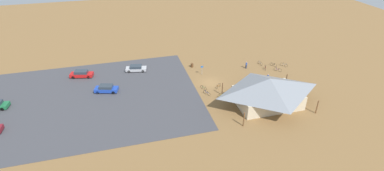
{
  "coord_description": "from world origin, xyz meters",
  "views": [
    {
      "loc": [
        17.57,
        50.0,
        29.91
      ],
      "look_at": [
        4.55,
        2.0,
        1.2
      ],
      "focal_mm": 27.32,
      "sensor_mm": 36.0,
      "label": 1
    }
  ],
  "objects_px": {
    "visitor_at_bikes": "(268,77)",
    "bicycle_black_yard_left": "(273,65)",
    "bicycle_orange_front_row": "(218,86)",
    "car_silver_inner_stall": "(136,68)",
    "trash_bin": "(192,65)",
    "bicycle_green_near_sign": "(204,88)",
    "bicycle_yellow_edge_south": "(221,95)",
    "bicycle_silver_mid_cluster": "(284,65)",
    "bicycle_red_lone_west": "(265,68)",
    "bicycle_white_yard_center": "(260,63)",
    "bicycle_blue_trailside": "(207,93)",
    "lot_sign": "(202,69)",
    "bicycle_purple_back_row": "(278,70)",
    "car_red_aisle_side": "(82,74)",
    "visitor_crossing_yard": "(246,65)",
    "bike_pavilion": "(269,90)",
    "car_blue_back_corner": "(106,89)"
  },
  "relations": [
    {
      "from": "visitor_at_bikes",
      "to": "bicycle_black_yard_left",
      "type": "bearing_deg",
      "value": -127.39
    },
    {
      "from": "bicycle_orange_front_row",
      "to": "car_silver_inner_stall",
      "type": "xyz_separation_m",
      "value": [
        15.25,
        -11.78,
        0.33
      ]
    },
    {
      "from": "visitor_at_bikes",
      "to": "trash_bin",
      "type": "bearing_deg",
      "value": -37.86
    },
    {
      "from": "bicycle_green_near_sign",
      "to": "bicycle_yellow_edge_south",
      "type": "relative_size",
      "value": 1.01
    },
    {
      "from": "bicycle_silver_mid_cluster",
      "to": "bicycle_yellow_edge_south",
      "type": "distance_m",
      "value": 20.65
    },
    {
      "from": "trash_bin",
      "to": "bicycle_red_lone_west",
      "type": "xyz_separation_m",
      "value": [
        -15.7,
        5.47,
        -0.06
      ]
    },
    {
      "from": "bicycle_white_yard_center",
      "to": "bicycle_blue_trailside",
      "type": "bearing_deg",
      "value": 30.44
    },
    {
      "from": "bicycle_blue_trailside",
      "to": "visitor_at_bikes",
      "type": "bearing_deg",
      "value": -172.45
    },
    {
      "from": "lot_sign",
      "to": "bicycle_black_yard_left",
      "type": "xyz_separation_m",
      "value": [
        -17.17,
        0.26,
        -1.03
      ]
    },
    {
      "from": "bicycle_purple_back_row",
      "to": "car_red_aisle_side",
      "type": "xyz_separation_m",
      "value": [
        42.11,
        -8.52,
        0.39
      ]
    },
    {
      "from": "bicycle_blue_trailside",
      "to": "bicycle_white_yard_center",
      "type": "distance_m",
      "value": 18.66
    },
    {
      "from": "visitor_crossing_yard",
      "to": "car_silver_inner_stall",
      "type": "bearing_deg",
      "value": -11.88
    },
    {
      "from": "bike_pavilion",
      "to": "visitor_crossing_yard",
      "type": "xyz_separation_m",
      "value": [
        -2.41,
        -14.46,
        -2.14
      ]
    },
    {
      "from": "bicycle_black_yard_left",
      "to": "bicycle_white_yard_center",
      "type": "height_order",
      "value": "bicycle_white_yard_center"
    },
    {
      "from": "bicycle_silver_mid_cluster",
      "to": "bicycle_yellow_edge_south",
      "type": "height_order",
      "value": "bicycle_silver_mid_cluster"
    },
    {
      "from": "car_blue_back_corner",
      "to": "visitor_at_bikes",
      "type": "distance_m",
      "value": 33.0
    },
    {
      "from": "lot_sign",
      "to": "bicycle_orange_front_row",
      "type": "relative_size",
      "value": 1.54
    },
    {
      "from": "bicycle_yellow_edge_south",
      "to": "car_blue_back_corner",
      "type": "relative_size",
      "value": 0.33
    },
    {
      "from": "trash_bin",
      "to": "lot_sign",
      "type": "bearing_deg",
      "value": 104.95
    },
    {
      "from": "bicycle_black_yard_left",
      "to": "visitor_crossing_yard",
      "type": "xyz_separation_m",
      "value": [
        6.54,
        -0.58,
        0.48
      ]
    },
    {
      "from": "bike_pavilion",
      "to": "lot_sign",
      "type": "xyz_separation_m",
      "value": [
        8.22,
        -14.14,
        -1.59
      ]
    },
    {
      "from": "car_red_aisle_side",
      "to": "car_silver_inner_stall",
      "type": "distance_m",
      "value": 11.58
    },
    {
      "from": "bicycle_green_near_sign",
      "to": "bicycle_yellow_edge_south",
      "type": "height_order",
      "value": "bicycle_yellow_edge_south"
    },
    {
      "from": "bicycle_yellow_edge_south",
      "to": "car_silver_inner_stall",
      "type": "xyz_separation_m",
      "value": [
        14.47,
        -15.27,
        0.33
      ]
    },
    {
      "from": "bicycle_green_near_sign",
      "to": "visitor_at_bikes",
      "type": "height_order",
      "value": "visitor_at_bikes"
    },
    {
      "from": "bicycle_white_yard_center",
      "to": "visitor_at_bikes",
      "type": "distance_m",
      "value": 7.9
    },
    {
      "from": "bicycle_blue_trailside",
      "to": "lot_sign",
      "type": "bearing_deg",
      "value": -100.34
    },
    {
      "from": "bicycle_red_lone_west",
      "to": "visitor_at_bikes",
      "type": "bearing_deg",
      "value": 67.42
    },
    {
      "from": "bike_pavilion",
      "to": "bicycle_yellow_edge_south",
      "type": "distance_m",
      "value": 9.0
    },
    {
      "from": "bicycle_silver_mid_cluster",
      "to": "bicycle_white_yard_center",
      "type": "height_order",
      "value": "bicycle_silver_mid_cluster"
    },
    {
      "from": "bicycle_orange_front_row",
      "to": "bicycle_white_yard_center",
      "type": "relative_size",
      "value": 0.86
    },
    {
      "from": "bike_pavilion",
      "to": "bicycle_red_lone_west",
      "type": "relative_size",
      "value": 8.78
    },
    {
      "from": "car_silver_inner_stall",
      "to": "lot_sign",
      "type": "bearing_deg",
      "value": 158.35
    },
    {
      "from": "bicycle_silver_mid_cluster",
      "to": "car_silver_inner_stall",
      "type": "xyz_separation_m",
      "value": [
        33.15,
        -6.49,
        0.33
      ]
    },
    {
      "from": "bicycle_red_lone_west",
      "to": "bicycle_silver_mid_cluster",
      "type": "relative_size",
      "value": 1.05
    },
    {
      "from": "car_silver_inner_stall",
      "to": "trash_bin",
      "type": "bearing_deg",
      "value": 174.15
    },
    {
      "from": "bicycle_green_near_sign",
      "to": "car_blue_back_corner",
      "type": "bearing_deg",
      "value": -12.0
    },
    {
      "from": "bicycle_yellow_edge_south",
      "to": "car_blue_back_corner",
      "type": "bearing_deg",
      "value": -20.08
    },
    {
      "from": "bicycle_yellow_edge_south",
      "to": "bicycle_white_yard_center",
      "type": "bearing_deg",
      "value": -141.42
    },
    {
      "from": "bicycle_white_yard_center",
      "to": "car_red_aisle_side",
      "type": "distance_m",
      "value": 40.11
    },
    {
      "from": "bicycle_yellow_edge_south",
      "to": "car_red_aisle_side",
      "type": "relative_size",
      "value": 0.31
    },
    {
      "from": "bike_pavilion",
      "to": "bicycle_red_lone_west",
      "type": "height_order",
      "value": "bike_pavilion"
    },
    {
      "from": "bicycle_black_yard_left",
      "to": "trash_bin",
      "type": "bearing_deg",
      "value": -13.57
    },
    {
      "from": "bicycle_orange_front_row",
      "to": "bicycle_blue_trailside",
      "type": "bearing_deg",
      "value": 32.15
    },
    {
      "from": "lot_sign",
      "to": "car_silver_inner_stall",
      "type": "distance_m",
      "value": 14.76
    },
    {
      "from": "bicycle_blue_trailside",
      "to": "bicycle_green_near_sign",
      "type": "xyz_separation_m",
      "value": [
        0.0,
        -2.13,
        -0.04
      ]
    },
    {
      "from": "bicycle_blue_trailside",
      "to": "bicycle_purple_back_row",
      "type": "relative_size",
      "value": 1.16
    },
    {
      "from": "bicycle_blue_trailside",
      "to": "bicycle_green_near_sign",
      "type": "relative_size",
      "value": 1.0
    },
    {
      "from": "bicycle_purple_back_row",
      "to": "car_silver_inner_stall",
      "type": "xyz_separation_m",
      "value": [
        30.53,
        -8.33,
        0.32
      ]
    },
    {
      "from": "trash_bin",
      "to": "car_red_aisle_side",
      "type": "height_order",
      "value": "car_red_aisle_side"
    }
  ]
}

